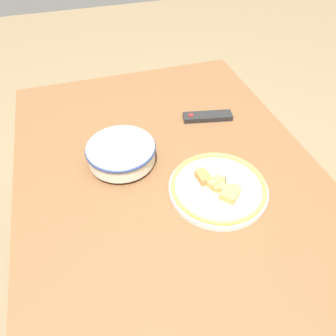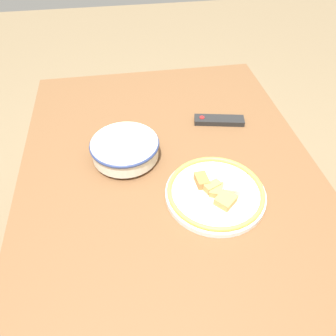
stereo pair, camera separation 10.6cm
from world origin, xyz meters
name	(u,v)px [view 1 (the left image)]	position (x,y,z in m)	size (l,w,h in m)	color
ground_plane	(169,278)	(0.00, 0.00, 0.00)	(8.00, 8.00, 0.00)	#7F6B4C
dining_table	(169,187)	(0.00, 0.00, 0.68)	(1.38, 1.01, 0.76)	brown
noodle_bowl	(121,153)	(-0.09, -0.14, 0.81)	(0.24, 0.24, 0.07)	silver
food_plate	(219,187)	(0.13, 0.12, 0.78)	(0.31, 0.31, 0.05)	white
tv_remote	(207,116)	(-0.24, 0.23, 0.77)	(0.09, 0.20, 0.02)	black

